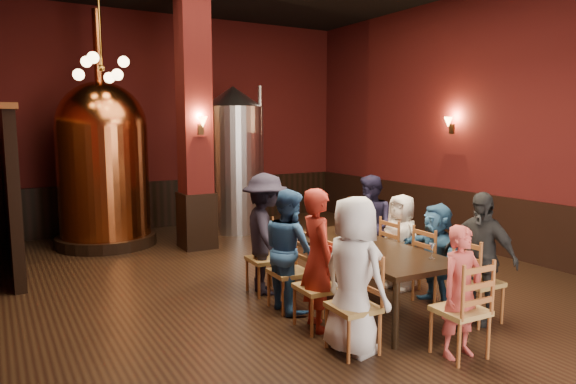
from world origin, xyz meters
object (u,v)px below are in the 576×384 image
rose_vase (343,219)px  dining_table (364,251)px  person_0 (354,275)px  steel_vessel (234,159)px  copper_kettle (103,162)px  person_2 (289,250)px  person_1 (318,259)px

rose_vase → dining_table: bearing=-103.4°
person_0 → steel_vessel: (1.40, 5.89, 0.72)m
dining_table → copper_kettle: 5.40m
steel_vessel → person_2: bearing=-106.4°
person_0 → person_1: bearing=-12.7°
dining_table → steel_vessel: bearing=86.6°
person_2 → person_0: bearing=178.6°
person_1 → copper_kettle: copper_kettle is taller
person_1 → rose_vase: bearing=-36.5°
person_0 → copper_kettle: 6.04m
steel_vessel → rose_vase: 4.33m
person_2 → person_1: bearing=178.6°
steel_vessel → copper_kettle: bearing=-179.7°
person_0 → person_2: bearing=-12.7°
rose_vase → steel_vessel: bearing=85.2°
person_0 → steel_vessel: size_ratio=0.52×
dining_table → person_0: bearing=-130.4°
dining_table → person_0: person_0 is taller
person_0 → person_2: 1.33m
person_0 → steel_vessel: bearing=-23.6°
dining_table → person_1: size_ratio=1.59×
rose_vase → person_2: bearing=-164.2°
person_1 → steel_vessel: steel_vessel is taller
person_0 → person_1: size_ratio=1.00×
person_0 → person_2: size_ratio=1.06×
person_2 → steel_vessel: 4.82m
person_0 → person_2: (0.06, 1.33, -0.04)m
person_2 → copper_kettle: copper_kettle is taller
person_2 → copper_kettle: bearing=16.3°
person_2 → steel_vessel: (1.35, 4.56, 0.76)m
dining_table → copper_kettle: size_ratio=0.58×
person_2 → rose_vase: size_ratio=4.43×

